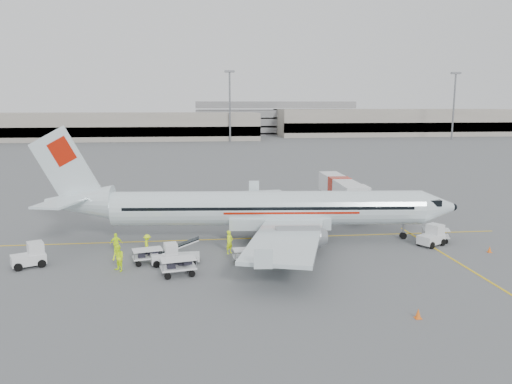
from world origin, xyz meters
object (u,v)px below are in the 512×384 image
tug_aft (28,255)px  jet_bridge (339,195)px  tug_fore (431,235)px  tug_mid (165,254)px  belt_loader (178,247)px  aircraft (268,185)px

tug_aft → jet_bridge: bearing=4.6°
jet_bridge → tug_aft: size_ratio=6.34×
tug_fore → tug_mid: bearing=156.3°
jet_bridge → belt_loader: bearing=-135.6°
tug_fore → tug_mid: 21.96m
belt_loader → tug_fore: size_ratio=1.89×
belt_loader → tug_aft: (-10.74, 0.21, -0.27)m
aircraft → jet_bridge: 14.42m
belt_loader → tug_mid: 1.07m
jet_bridge → tug_fore: bearing=-73.2°
tug_fore → tug_mid: size_ratio=1.12×
belt_loader → tug_mid: belt_loader is taller
tug_mid → jet_bridge: bearing=30.8°
belt_loader → tug_aft: size_ratio=1.86×
jet_bridge → tug_mid: (-17.85, -16.40, -1.14)m
aircraft → belt_loader: (-7.57, -5.48, -3.68)m
aircraft → tug_mid: bearing=-140.5°
tug_aft → belt_loader: bearing=-26.4°
jet_bridge → tug_aft: (-27.64, -15.86, -1.03)m
jet_bridge → belt_loader: size_ratio=3.40×
jet_bridge → tug_aft: 31.89m
aircraft → tug_mid: (-8.51, -5.81, -4.06)m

